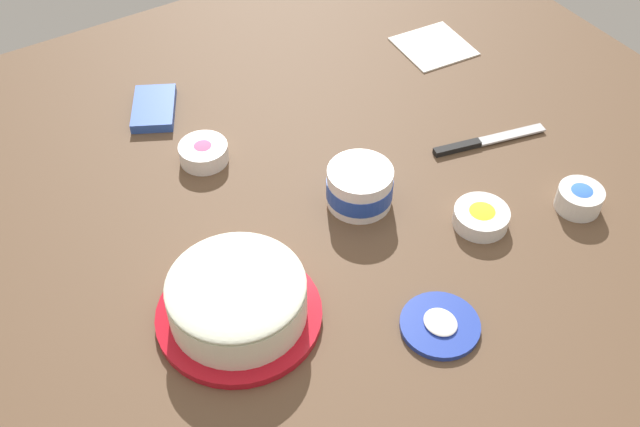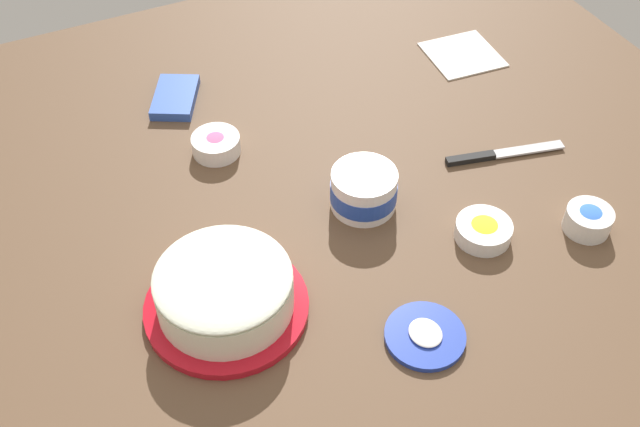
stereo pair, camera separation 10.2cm
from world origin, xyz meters
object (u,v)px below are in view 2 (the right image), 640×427
(candy_box_lower, at_px, (175,97))
(frosting_tub_lid, at_px, (425,335))
(frosted_cake, at_px, (225,292))
(spreading_knife, at_px, (494,155))
(sprinkle_bowl_pink, at_px, (216,144))
(sprinkle_bowl_yellow, at_px, (483,230))
(sprinkle_bowl_blue, at_px, (588,219))
(frosting_tub, at_px, (364,189))
(paper_napkin, at_px, (463,54))

(candy_box_lower, bearing_deg, frosting_tub_lid, 39.95)
(frosted_cake, bearing_deg, spreading_knife, 101.48)
(sprinkle_bowl_pink, distance_m, candy_box_lower, 0.19)
(spreading_knife, xyz_separation_m, sprinkle_bowl_yellow, (0.16, -0.14, 0.01))
(sprinkle_bowl_blue, bearing_deg, frosting_tub_lid, -78.26)
(frosting_tub, xyz_separation_m, sprinkle_bowl_yellow, (0.16, 0.15, -0.02))
(frosting_tub_lid, xyz_separation_m, candy_box_lower, (-0.73, -0.16, 0.00))
(frosting_tub_lid, bearing_deg, sprinkle_bowl_blue, 101.74)
(frosting_tub, bearing_deg, sprinkle_bowl_yellow, 43.51)
(sprinkle_bowl_pink, bearing_deg, spreading_knife, 62.88)
(sprinkle_bowl_yellow, xyz_separation_m, candy_box_lower, (-0.59, -0.36, -0.01))
(candy_box_lower, bearing_deg, spreading_knife, 76.61)
(frosting_tub_lid, bearing_deg, sprinkle_bowl_pink, -165.57)
(sprinkle_bowl_blue, relative_size, sprinkle_bowl_pink, 0.87)
(sprinkle_bowl_blue, distance_m, paper_napkin, 0.54)
(frosted_cake, xyz_separation_m, frosting_tub_lid, (0.18, 0.25, -0.04))
(spreading_knife, xyz_separation_m, sprinkle_bowl_blue, (0.22, 0.04, 0.02))
(sprinkle_bowl_yellow, height_order, paper_napkin, sprinkle_bowl_yellow)
(frosting_tub_lid, height_order, sprinkle_bowl_yellow, sprinkle_bowl_yellow)
(sprinkle_bowl_yellow, bearing_deg, sprinkle_bowl_pink, -140.28)
(sprinkle_bowl_blue, bearing_deg, sprinkle_bowl_yellow, -109.25)
(frosting_tub, distance_m, frosting_tub_lid, 0.30)
(frosted_cake, height_order, spreading_knife, frosted_cake)
(frosting_tub_lid, relative_size, sprinkle_bowl_blue, 1.55)
(frosting_tub_lid, xyz_separation_m, sprinkle_bowl_yellow, (-0.14, 0.20, 0.01))
(frosted_cake, distance_m, paper_napkin, 0.84)
(paper_napkin, bearing_deg, candy_box_lower, -100.38)
(candy_box_lower, bearing_deg, paper_napkin, 107.00)
(sprinkle_bowl_blue, distance_m, sprinkle_bowl_pink, 0.69)
(frosted_cake, distance_m, sprinkle_bowl_pink, 0.38)
(frosted_cake, bearing_deg, candy_box_lower, 170.42)
(frosted_cake, distance_m, frosting_tub_lid, 0.31)
(frosted_cake, relative_size, paper_napkin, 1.74)
(spreading_knife, distance_m, paper_napkin, 0.34)
(frosting_tub, relative_size, paper_napkin, 0.79)
(spreading_knife, bearing_deg, sprinkle_bowl_pink, -117.12)
(spreading_knife, relative_size, paper_napkin, 1.56)
(frosted_cake, height_order, paper_napkin, frosted_cake)
(spreading_knife, bearing_deg, frosting_tub_lid, -48.00)
(spreading_knife, relative_size, sprinkle_bowl_pink, 2.53)
(frosting_tub, xyz_separation_m, sprinkle_bowl_blue, (0.22, 0.32, -0.01))
(sprinkle_bowl_yellow, height_order, sprinkle_bowl_pink, sprinkle_bowl_pink)
(frosting_tub, height_order, spreading_knife, frosting_tub)
(frosting_tub, relative_size, sprinkle_bowl_blue, 1.47)
(candy_box_lower, bearing_deg, sprinkle_bowl_pink, 34.36)
(spreading_knife, distance_m, sprinkle_bowl_blue, 0.23)
(paper_napkin, bearing_deg, frosted_cake, -58.98)
(frosting_tub_lid, height_order, sprinkle_bowl_blue, sprinkle_bowl_blue)
(frosting_tub_lid, distance_m, sprinkle_bowl_pink, 0.56)
(sprinkle_bowl_yellow, bearing_deg, spreading_knife, 140.00)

